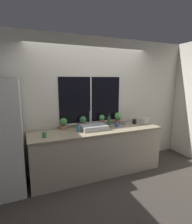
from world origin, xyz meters
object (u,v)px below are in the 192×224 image
(mug_green, at_px, (44,135))
(kettle, at_px, (144,121))
(bottle_tall, at_px, (109,122))
(mug_blue, at_px, (117,125))
(sink, at_px, (94,127))
(soap_bottle, at_px, (78,128))
(mug_grey, at_px, (124,122))
(potted_plant_center_right, at_px, (102,120))
(mug_black, at_px, (134,121))
(potted_plant_far_left, at_px, (63,123))
(potted_plant_center_left, at_px, (83,121))
(potted_plant_far_right, at_px, (118,117))

(mug_green, bearing_deg, kettle, 3.29)
(bottle_tall, xyz_separation_m, mug_blue, (0.16, -0.04, -0.08))
(mug_blue, bearing_deg, mug_green, -175.45)
(sink, height_order, soap_bottle, sink)
(mug_green, bearing_deg, mug_grey, 7.43)
(potted_plant_center_right, xyz_separation_m, mug_grey, (0.47, -0.12, -0.07))
(bottle_tall, xyz_separation_m, mug_green, (-1.29, -0.16, -0.07))
(mug_black, xyz_separation_m, mug_green, (-1.94, -0.22, -0.00))
(potted_plant_far_left, distance_m, potted_plant_center_left, 0.40)
(potted_plant_far_left, relative_size, bottle_tall, 0.81)
(mug_black, height_order, mug_grey, same)
(sink, distance_m, potted_plant_center_left, 0.28)
(potted_plant_far_left, relative_size, kettle, 1.29)
(kettle, bearing_deg, sink, 179.90)
(potted_plant_far_left, distance_m, mug_green, 0.53)
(potted_plant_far_left, bearing_deg, sink, -21.51)
(potted_plant_far_right, distance_m, mug_grey, 0.18)
(sink, bearing_deg, mug_grey, 7.33)
(mug_blue, xyz_separation_m, mug_black, (0.49, 0.10, 0.01))
(potted_plant_center_left, height_order, mug_grey, potted_plant_center_left)
(soap_bottle, distance_m, mug_black, 1.32)
(potted_plant_far_left, height_order, soap_bottle, potted_plant_far_left)
(potted_plant_far_left, relative_size, potted_plant_far_right, 0.91)
(soap_bottle, relative_size, kettle, 0.90)
(sink, distance_m, kettle, 1.19)
(mug_black, bearing_deg, kettle, -25.70)
(potted_plant_center_right, height_order, kettle, potted_plant_center_right)
(mug_black, bearing_deg, potted_plant_far_left, 175.36)
(potted_plant_far_right, height_order, mug_black, potted_plant_far_right)
(kettle, bearing_deg, potted_plant_far_left, 172.85)
(mug_green, bearing_deg, bottle_tall, 7.09)
(potted_plant_far_right, height_order, kettle, potted_plant_far_right)
(mug_green, distance_m, mug_grey, 1.70)
(potted_plant_center_left, height_order, bottle_tall, bottle_tall)
(mug_green, xyz_separation_m, kettle, (2.13, 0.12, 0.02))
(mug_green, relative_size, kettle, 0.55)
(mug_grey, bearing_deg, mug_blue, -156.12)
(potted_plant_far_right, relative_size, mug_black, 2.55)
(potted_plant_center_left, relative_size, mug_black, 2.35)
(bottle_tall, distance_m, mug_blue, 0.18)
(potted_plant_center_right, relative_size, mug_grey, 2.36)
(mug_grey, bearing_deg, mug_green, -172.57)
(potted_plant_far_left, relative_size, potted_plant_center_right, 1.00)
(potted_plant_center_left, relative_size, soap_bottle, 1.45)
(potted_plant_center_left, height_order, potted_plant_center_right, potted_plant_center_left)
(mug_black, bearing_deg, bottle_tall, -175.19)
(soap_bottle, bearing_deg, mug_grey, 6.16)
(soap_bottle, height_order, mug_green, soap_bottle)
(potted_plant_far_left, xyz_separation_m, potted_plant_far_right, (1.20, -0.00, 0.02))
(mug_blue, bearing_deg, bottle_tall, 164.43)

